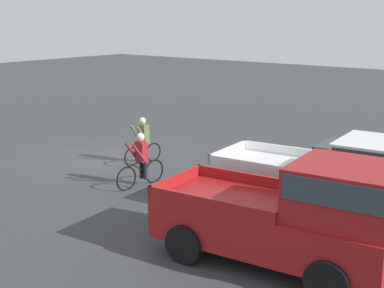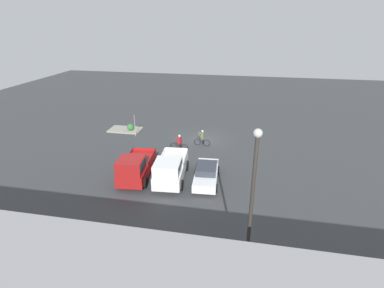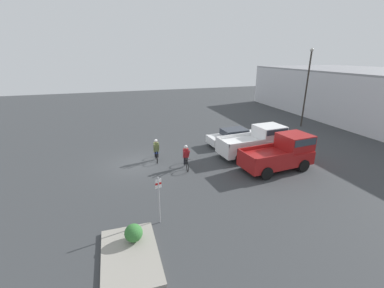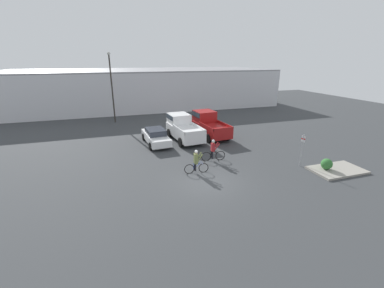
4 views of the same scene
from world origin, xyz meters
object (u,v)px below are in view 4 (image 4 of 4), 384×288
(pickup_truck_0, at_px, (183,127))
(cyclist_0, at_px, (213,150))
(cyclist_1, at_px, (196,162))
(lamppost, at_px, (112,83))
(shrub, at_px, (327,164))
(fire_lane_sign, at_px, (302,147))
(sedan_0, at_px, (156,136))
(pickup_truck_1, at_px, (209,124))

(pickup_truck_0, xyz_separation_m, cyclist_0, (0.69, -6.04, -0.34))
(cyclist_1, relative_size, lamppost, 0.21)
(shrub, bearing_deg, pickup_truck_0, 125.90)
(cyclist_0, xyz_separation_m, cyclist_1, (-1.97, -1.74, -0.01))
(pickup_truck_0, xyz_separation_m, cyclist_1, (-1.28, -7.78, -0.35))
(lamppost, bearing_deg, cyclist_1, -74.40)
(fire_lane_sign, relative_size, shrub, 3.13)
(cyclist_1, bearing_deg, pickup_truck_0, 80.68)
(sedan_0, relative_size, shrub, 6.26)
(pickup_truck_0, bearing_deg, lamppost, 123.05)
(pickup_truck_0, bearing_deg, cyclist_0, -83.50)
(cyclist_0, relative_size, shrub, 2.45)
(sedan_0, xyz_separation_m, shrub, (10.21, -9.68, -0.18))
(pickup_truck_0, relative_size, cyclist_0, 2.90)
(pickup_truck_0, bearing_deg, pickup_truck_1, 6.54)
(shrub, bearing_deg, cyclist_1, 163.91)
(pickup_truck_1, distance_m, shrub, 11.61)
(pickup_truck_0, distance_m, cyclist_0, 6.09)
(sedan_0, height_order, lamppost, lamppost)
(pickup_truck_1, distance_m, fire_lane_sign, 9.95)
(sedan_0, bearing_deg, shrub, -43.49)
(fire_lane_sign, distance_m, lamppost, 22.31)
(pickup_truck_0, bearing_deg, sedan_0, -167.51)
(cyclist_0, bearing_deg, pickup_truck_1, 71.69)
(pickup_truck_0, distance_m, shrub, 12.72)
(fire_lane_sign, relative_size, lamppost, 0.29)
(cyclist_0, distance_m, lamppost, 17.18)
(cyclist_0, bearing_deg, fire_lane_sign, -27.44)
(pickup_truck_1, bearing_deg, shrub, -66.30)
(pickup_truck_1, height_order, cyclist_0, pickup_truck_1)
(fire_lane_sign, bearing_deg, pickup_truck_1, 110.92)
(pickup_truck_0, height_order, pickup_truck_1, pickup_truck_1)
(pickup_truck_1, bearing_deg, cyclist_0, -108.31)
(pickup_truck_1, relative_size, cyclist_1, 3.04)
(pickup_truck_1, xyz_separation_m, shrub, (4.66, -10.61, -0.69))
(cyclist_0, distance_m, cyclist_1, 2.62)
(shrub, bearing_deg, pickup_truck_1, 113.70)
(pickup_truck_0, height_order, fire_lane_sign, fire_lane_sign)
(pickup_truck_0, height_order, cyclist_1, pickup_truck_0)
(cyclist_1, relative_size, shrub, 2.22)
(sedan_0, relative_size, lamppost, 0.59)
(cyclist_0, xyz_separation_m, fire_lane_sign, (5.66, -2.94, 0.61))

